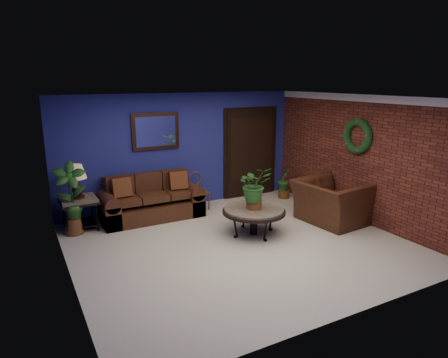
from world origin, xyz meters
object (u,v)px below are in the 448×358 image
armchair (331,202)px  coffee_table (254,211)px  sofa (151,203)px  side_chair (198,188)px  table_lamp (77,177)px  end_table (79,205)px

armchair → coffee_table: bearing=78.6°
sofa → side_chair: bearing=1.8°
table_lamp → side_chair: size_ratio=0.75×
end_table → side_chair: size_ratio=0.82×
coffee_table → end_table: (-2.77, 1.77, 0.04)m
end_table → coffee_table: bearing=-32.5°
sofa → end_table: size_ratio=3.01×
sofa → end_table: (-1.40, -0.03, 0.17)m
sofa → coffee_table: bearing=-52.5°
end_table → table_lamp: 0.54m
armchair → sofa: bearing=51.9°
sofa → end_table: bearing=-178.9°
table_lamp → armchair: bearing=-23.7°
side_chair → table_lamp: bearing=171.0°
coffee_table → armchair: (1.68, -0.19, -0.02)m
table_lamp → side_chair: 2.54m
end_table → side_chair: (2.48, 0.06, -0.01)m
sofa → table_lamp: bearing=-178.9°
table_lamp → side_chair: bearing=1.4°
armchair → side_chair: bearing=39.3°
sofa → side_chair: 1.10m
end_table → sofa: bearing=1.1°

